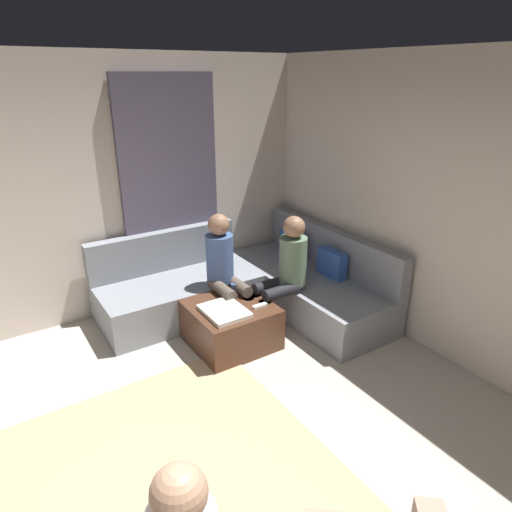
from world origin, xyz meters
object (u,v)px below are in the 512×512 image
(coffee_mug, at_px, (235,288))
(game_remote, at_px, (260,306))
(sectional_couch, at_px, (253,286))
(ottoman, at_px, (231,324))
(person_on_couch_back, at_px, (285,270))
(person_on_couch_side, at_px, (225,268))

(coffee_mug, xyz_separation_m, game_remote, (0.40, 0.04, -0.04))
(sectional_couch, xyz_separation_m, game_remote, (0.66, -0.34, 0.15))
(ottoman, height_order, person_on_couch_back, person_on_couch_back)
(person_on_couch_back, bearing_deg, coffee_mug, 59.99)
(person_on_couch_back, bearing_deg, person_on_couch_side, 52.67)
(game_remote, xyz_separation_m, person_on_couch_back, (-0.15, 0.40, 0.23))
(game_remote, relative_size, person_on_couch_back, 0.12)
(game_remote, relative_size, person_on_couch_side, 0.12)
(person_on_couch_side, bearing_deg, person_on_couch_back, 142.67)
(sectional_couch, xyz_separation_m, person_on_couch_side, (0.15, -0.43, 0.38))
(ottoman, height_order, game_remote, game_remote)
(ottoman, relative_size, person_on_couch_back, 0.63)
(sectional_couch, distance_m, ottoman, 0.75)
(person_on_couch_side, bearing_deg, game_remote, 99.42)
(game_remote, bearing_deg, person_on_couch_back, 110.11)
(sectional_couch, bearing_deg, person_on_couch_side, -71.04)
(ottoman, relative_size, person_on_couch_side, 0.63)
(sectional_couch, distance_m, person_on_couch_back, 0.64)
(sectional_couch, relative_size, game_remote, 17.00)
(sectional_couch, relative_size, ottoman, 3.36)
(sectional_couch, distance_m, game_remote, 0.76)
(coffee_mug, distance_m, person_on_couch_back, 0.54)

